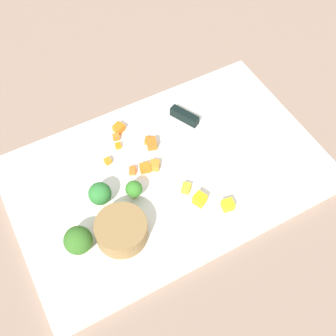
% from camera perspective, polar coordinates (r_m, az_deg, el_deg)
% --- Properties ---
extents(ground_plane, '(4.00, 4.00, 0.00)m').
position_cam_1_polar(ground_plane, '(0.74, -0.00, -0.95)').
color(ground_plane, gray).
extents(cutting_board, '(0.53, 0.34, 0.01)m').
position_cam_1_polar(cutting_board, '(0.74, -0.00, -0.70)').
color(cutting_board, white).
rests_on(cutting_board, ground_plane).
extents(prep_bowl, '(0.08, 0.08, 0.03)m').
position_cam_1_polar(prep_bowl, '(0.66, -6.16, -8.15)').
color(prep_bowl, olive).
rests_on(prep_bowl, cutting_board).
extents(chef_knife, '(0.15, 0.29, 0.02)m').
position_cam_1_polar(chef_knife, '(0.77, 7.10, 4.06)').
color(chef_knife, silver).
rests_on(chef_knife, cutting_board).
extents(carrot_dice_0, '(0.02, 0.02, 0.02)m').
position_cam_1_polar(carrot_dice_0, '(0.73, -3.05, 0.02)').
color(carrot_dice_0, orange).
rests_on(carrot_dice_0, cutting_board).
extents(carrot_dice_1, '(0.02, 0.02, 0.01)m').
position_cam_1_polar(carrot_dice_1, '(0.77, -2.74, 3.56)').
color(carrot_dice_1, orange).
rests_on(carrot_dice_1, cutting_board).
extents(carrot_dice_2, '(0.02, 0.02, 0.01)m').
position_cam_1_polar(carrot_dice_2, '(0.73, -1.76, 0.37)').
color(carrot_dice_2, orange).
rests_on(carrot_dice_2, cutting_board).
extents(carrot_dice_3, '(0.01, 0.01, 0.01)m').
position_cam_1_polar(carrot_dice_3, '(0.75, -7.94, 0.92)').
color(carrot_dice_3, orange).
rests_on(carrot_dice_3, cutting_board).
extents(carrot_dice_4, '(0.02, 0.02, 0.02)m').
position_cam_1_polar(carrot_dice_4, '(0.76, -2.06, 3.27)').
color(carrot_dice_4, orange).
rests_on(carrot_dice_4, cutting_board).
extents(carrot_dice_5, '(0.01, 0.01, 0.01)m').
position_cam_1_polar(carrot_dice_5, '(0.76, -6.59, 2.92)').
color(carrot_dice_5, orange).
rests_on(carrot_dice_5, cutting_board).
extents(carrot_dice_6, '(0.02, 0.02, 0.01)m').
position_cam_1_polar(carrot_dice_6, '(0.73, -4.71, -0.35)').
color(carrot_dice_6, orange).
rests_on(carrot_dice_6, cutting_board).
extents(carrot_dice_7, '(0.02, 0.02, 0.01)m').
position_cam_1_polar(carrot_dice_7, '(0.79, -6.49, 5.26)').
color(carrot_dice_7, orange).
rests_on(carrot_dice_7, cutting_board).
extents(carrot_dice_8, '(0.01, 0.01, 0.01)m').
position_cam_1_polar(carrot_dice_8, '(0.78, -6.85, 4.06)').
color(carrot_dice_8, orange).
rests_on(carrot_dice_8, cutting_board).
extents(pepper_dice_0, '(0.02, 0.02, 0.02)m').
position_cam_1_polar(pepper_dice_0, '(0.69, 4.21, -4.13)').
color(pepper_dice_0, yellow).
rests_on(pepper_dice_0, cutting_board).
extents(pepper_dice_1, '(0.02, 0.02, 0.01)m').
position_cam_1_polar(pepper_dice_1, '(0.71, 2.40, -2.66)').
color(pepper_dice_1, yellow).
rests_on(pepper_dice_1, cutting_board).
extents(pepper_dice_2, '(0.02, 0.02, 0.02)m').
position_cam_1_polar(pepper_dice_2, '(0.70, 7.88, -4.86)').
color(pepper_dice_2, yellow).
rests_on(pepper_dice_2, cutting_board).
extents(broccoli_floret_0, '(0.04, 0.04, 0.04)m').
position_cam_1_polar(broccoli_floret_0, '(0.66, -11.74, -9.32)').
color(broccoli_floret_0, '#90C15F').
rests_on(broccoli_floret_0, cutting_board).
extents(broccoli_floret_1, '(0.04, 0.04, 0.04)m').
position_cam_1_polar(broccoli_floret_1, '(0.69, -8.80, -3.67)').
color(broccoli_floret_1, '#8FB75E').
rests_on(broccoli_floret_1, cutting_board).
extents(broccoli_floret_2, '(0.03, 0.03, 0.04)m').
position_cam_1_polar(broccoli_floret_2, '(0.69, -4.51, -2.80)').
color(broccoli_floret_2, '#8BAB56').
rests_on(broccoli_floret_2, cutting_board).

